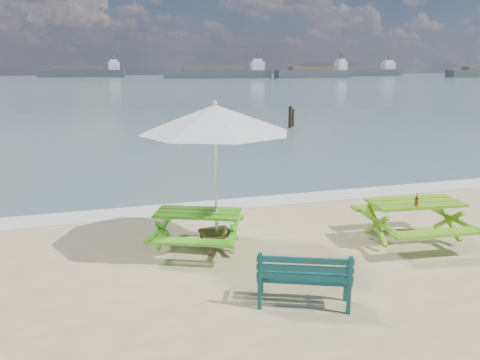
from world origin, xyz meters
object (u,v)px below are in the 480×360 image
object	(u,v)px
beer_bottle	(416,202)
swimmer	(179,145)
park_bench	(303,288)
picnic_table_right	(413,222)
picnic_table_left	(198,231)
side_table	(217,240)
patio_umbrella	(215,119)

from	to	relation	value
beer_bottle	swimmer	bearing A→B (deg)	97.17
park_bench	swimmer	distance (m)	16.15
picnic_table_right	beer_bottle	size ratio (longest dim) A/B	8.56
picnic_table_left	side_table	distance (m)	0.37
swimmer	beer_bottle	bearing A→B (deg)	-82.83
picnic_table_right	swimmer	size ratio (longest dim) A/B	1.27
picnic_table_left	picnic_table_right	world-z (taller)	picnic_table_right
park_bench	side_table	distance (m)	2.42
picnic_table_right	patio_umbrella	distance (m)	4.20
park_bench	beer_bottle	xyz separation A→B (m)	(2.77, 1.32, 0.64)
picnic_table_right	picnic_table_left	bearing A→B (deg)	168.42
picnic_table_right	swimmer	bearing A→B (deg)	98.07
side_table	swimmer	size ratio (longest dim) A/B	0.37
picnic_table_left	picnic_table_right	size ratio (longest dim) A/B	1.04
picnic_table_right	park_bench	size ratio (longest dim) A/B	1.52
swimmer	picnic_table_right	bearing A→B (deg)	-81.93
side_table	picnic_table_left	bearing A→B (deg)	164.05
picnic_table_left	swimmer	world-z (taller)	picnic_table_left
patio_umbrella	park_bench	bearing A→B (deg)	-73.95
picnic_table_left	swimmer	xyz separation A→B (m)	(1.89, 13.70, -0.69)
patio_umbrella	beer_bottle	distance (m)	3.87
side_table	swimmer	world-z (taller)	swimmer
picnic_table_right	side_table	xyz separation A→B (m)	(-3.63, 0.72, -0.21)
picnic_table_left	park_bench	xyz separation A→B (m)	(0.99, -2.41, -0.10)
patio_umbrella	beer_bottle	world-z (taller)	patio_umbrella
patio_umbrella	beer_bottle	xyz separation A→B (m)	(3.43, -1.00, -1.49)
beer_bottle	swimmer	xyz separation A→B (m)	(-1.86, 14.80, -1.23)
picnic_table_left	picnic_table_right	bearing A→B (deg)	-11.58
swimmer	park_bench	bearing A→B (deg)	-93.21
picnic_table_right	patio_umbrella	bearing A→B (deg)	168.81
beer_bottle	swimmer	size ratio (longest dim) A/B	0.15
picnic_table_right	beer_bottle	world-z (taller)	beer_bottle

